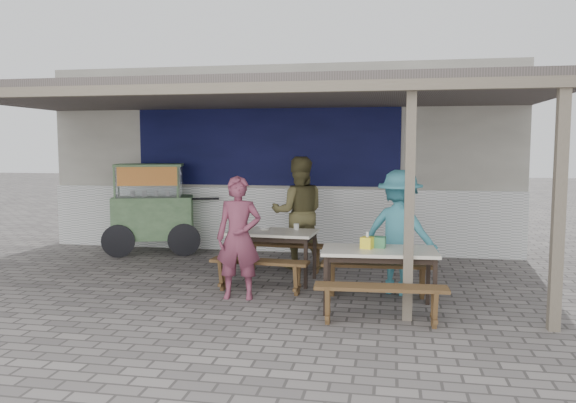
# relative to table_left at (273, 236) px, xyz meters

# --- Properties ---
(ground) EXTENTS (60.00, 60.00, 0.00)m
(ground) POSITION_rel_table_left_xyz_m (-0.44, -0.62, -0.67)
(ground) COLOR slate
(ground) RESTS_ON ground
(back_wall) EXTENTS (9.00, 1.28, 3.50)m
(back_wall) POSITION_rel_table_left_xyz_m (-0.45, 2.96, 1.05)
(back_wall) COLOR beige
(back_wall) RESTS_ON ground
(warung_roof) EXTENTS (9.00, 4.21, 2.81)m
(warung_roof) POSITION_rel_table_left_xyz_m (-0.43, 0.28, 2.05)
(warung_roof) COLOR #514845
(warung_roof) RESTS_ON ground
(table_left) EXTENTS (1.30, 0.82, 0.75)m
(table_left) POSITION_rel_table_left_xyz_m (0.00, 0.00, 0.00)
(table_left) COLOR silver
(table_left) RESTS_ON ground
(bench_left_street) EXTENTS (1.37, 0.37, 0.45)m
(bench_left_street) POSITION_rel_table_left_xyz_m (-0.04, -0.66, -0.34)
(bench_left_street) COLOR brown
(bench_left_street) RESTS_ON ground
(bench_left_wall) EXTENTS (1.37, 0.37, 0.45)m
(bench_left_wall) POSITION_rel_table_left_xyz_m (0.04, 0.66, -0.34)
(bench_left_wall) COLOR brown
(bench_left_wall) RESTS_ON ground
(table_right) EXTENTS (1.41, 0.81, 0.75)m
(table_right) POSITION_rel_table_left_xyz_m (1.57, -1.19, 0.00)
(table_right) COLOR silver
(table_right) RESTS_ON ground
(bench_right_street) EXTENTS (1.48, 0.37, 0.45)m
(bench_right_street) POSITION_rel_table_left_xyz_m (1.61, -1.79, -0.33)
(bench_right_street) COLOR brown
(bench_right_street) RESTS_ON ground
(bench_right_wall) EXTENTS (1.48, 0.37, 0.45)m
(bench_right_wall) POSITION_rel_table_left_xyz_m (1.54, -0.59, -0.33)
(bench_right_wall) COLOR brown
(bench_right_wall) RESTS_ON ground
(vendor_cart) EXTENTS (1.96, 1.23, 1.66)m
(vendor_cart) POSITION_rel_table_left_xyz_m (-2.66, 1.76, 0.23)
(vendor_cart) COLOR #729B67
(vendor_cart) RESTS_ON ground
(patron_street_side) EXTENTS (0.63, 0.45, 1.61)m
(patron_street_side) POSITION_rel_table_left_xyz_m (-0.24, -0.99, 0.13)
(patron_street_side) COLOR brown
(patron_street_side) RESTS_ON ground
(patron_wall_side) EXTENTS (1.02, 0.87, 1.82)m
(patron_wall_side) POSITION_rel_table_left_xyz_m (0.22, 1.00, 0.24)
(patron_wall_side) COLOR brown
(patron_wall_side) RESTS_ON ground
(patron_right_table) EXTENTS (1.24, 1.01, 1.68)m
(patron_right_table) POSITION_rel_table_left_xyz_m (1.82, -0.36, 0.17)
(patron_right_table) COLOR teal
(patron_right_table) RESTS_ON ground
(tissue_box) EXTENTS (0.18, 0.18, 0.14)m
(tissue_box) POSITION_rel_table_left_xyz_m (1.43, -1.15, 0.15)
(tissue_box) COLOR yellow
(tissue_box) RESTS_ON table_right
(donation_box) EXTENTS (0.21, 0.16, 0.13)m
(donation_box) POSITION_rel_table_left_xyz_m (1.54, -1.07, 0.15)
(donation_box) COLOR #377D4E
(donation_box) RESTS_ON table_right
(condiment_jar) EXTENTS (0.08, 0.08, 0.09)m
(condiment_jar) POSITION_rel_table_left_xyz_m (0.32, 0.21, 0.12)
(condiment_jar) COLOR beige
(condiment_jar) RESTS_ON table_left
(condiment_bowl) EXTENTS (0.22, 0.22, 0.04)m
(condiment_bowl) POSITION_rel_table_left_xyz_m (-0.14, 0.12, 0.10)
(condiment_bowl) COLOR white
(condiment_bowl) RESTS_ON table_left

